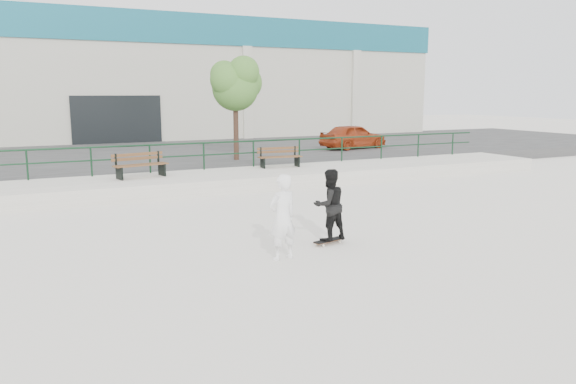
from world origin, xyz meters
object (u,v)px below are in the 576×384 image
tree (236,83)px  red_car (353,136)px  bench_right (280,157)px  standing_skater (329,205)px  seated_skater (282,217)px  bench_left (140,165)px  skateboard (329,241)px

tree → red_car: 7.93m
bench_right → standing_skater: 9.53m
tree → red_car: tree is taller
bench_right → seated_skater: 10.63m
bench_left → red_car: bearing=12.7°
skateboard → seated_skater: bearing=-171.4°
bench_left → bench_right: (5.41, 0.41, -0.03)m
tree → standing_skater: tree is taller
bench_right → seated_skater: seated_skater is taller
seated_skater → standing_skater: bearing=-167.2°
skateboard → seated_skater: (-1.44, -0.62, 0.80)m
tree → skateboard: bearing=-101.2°
red_car → standing_skater: size_ratio=2.33×
tree → skateboard: (-2.38, -12.09, -3.69)m
bench_left → seated_skater: seated_skater is taller
skateboard → standing_skater: (0.00, 0.00, 0.82)m
tree → red_car: size_ratio=1.18×
bench_right → seated_skater: (-4.43, -9.67, -0.01)m
bench_right → skateboard: bench_right is taller
bench_right → skateboard: size_ratio=2.15×
standing_skater → tree: bearing=-105.5°
red_car → bench_left: bearing=104.6°
tree → standing_skater: bearing=-101.2°
tree → red_car: (7.19, 2.06, -2.63)m
bench_right → seated_skater: size_ratio=0.99×
bench_right → skateboard: bearing=-102.9°
red_car → standing_skater: 17.08m
skateboard → standing_skater: size_ratio=0.51×
bench_left → tree: 6.56m
bench_right → standing_skater: size_ratio=1.09×
skateboard → standing_skater: bearing=-14.8°
standing_skater → seated_skater: seated_skater is taller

